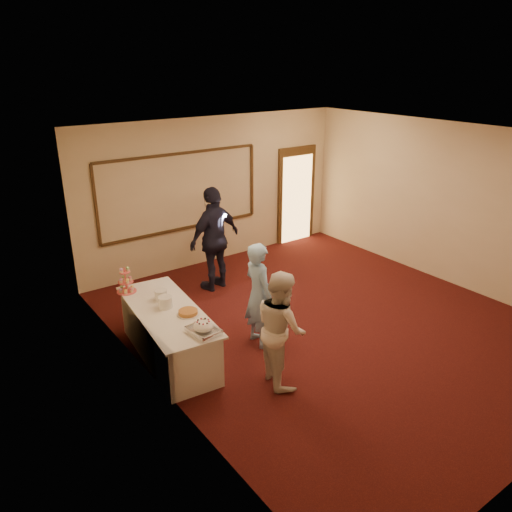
{
  "coord_description": "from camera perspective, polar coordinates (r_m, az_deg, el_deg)",
  "views": [
    {
      "loc": [
        -5.19,
        -5.12,
        4.04
      ],
      "look_at": [
        -0.94,
        0.78,
        1.15
      ],
      "focal_mm": 35.0,
      "sensor_mm": 36.0,
      "label": 1
    }
  ],
  "objects": [
    {
      "name": "woman",
      "position": [
        6.54,
        2.86,
        -8.18
      ],
      "size": [
        0.78,
        0.9,
        1.57
      ],
      "primitive_type": "imported",
      "rotation": [
        0.0,
        0.0,
        1.3
      ],
      "color": "white",
      "rests_on": "floor"
    },
    {
      "name": "floor",
      "position": [
        8.34,
        8.44,
        -7.57
      ],
      "size": [
        7.0,
        7.0,
        0.0
      ],
      "primitive_type": "plane",
      "color": "black",
      "rests_on": "ground"
    },
    {
      "name": "plate_stack_b",
      "position": [
        7.38,
        -10.82,
        -4.39
      ],
      "size": [
        0.19,
        0.19,
        0.15
      ],
      "color": "white",
      "rests_on": "buffet_table"
    },
    {
      "name": "buffet_table",
      "position": [
        7.3,
        -9.97,
        -8.73
      ],
      "size": [
        1.06,
        2.24,
        0.77
      ],
      "color": "white",
      "rests_on": "floor"
    },
    {
      "name": "pavlova_tray",
      "position": [
        6.46,
        -6.02,
        -8.16
      ],
      "size": [
        0.35,
        0.47,
        0.17
      ],
      "color": "silver",
      "rests_on": "buffet_table"
    },
    {
      "name": "tart",
      "position": [
        6.93,
        -7.76,
        -6.42
      ],
      "size": [
        0.31,
        0.31,
        0.06
      ],
      "color": "white",
      "rests_on": "buffet_table"
    },
    {
      "name": "room_walls",
      "position": [
        7.57,
        9.28,
        5.94
      ],
      "size": [
        6.04,
        7.04,
        3.02
      ],
      "color": "beige",
      "rests_on": "floor"
    },
    {
      "name": "doorway",
      "position": [
        11.67,
        4.62,
        6.92
      ],
      "size": [
        1.05,
        0.07,
        2.2
      ],
      "color": "#382510",
      "rests_on": "floor"
    },
    {
      "name": "plate_stack_a",
      "position": [
        7.15,
        -10.32,
        -5.21
      ],
      "size": [
        0.2,
        0.2,
        0.17
      ],
      "color": "white",
      "rests_on": "buffet_table"
    },
    {
      "name": "camera_flash",
      "position": [
        8.96,
        -3.67,
        4.65
      ],
      "size": [
        0.08,
        0.05,
        0.05
      ],
      "primitive_type": "cube",
      "rotation": [
        0.0,
        0.0,
        0.22
      ],
      "color": "white",
      "rests_on": "guest"
    },
    {
      "name": "cupcake_stand",
      "position": [
        7.71,
        -14.66,
        -2.92
      ],
      "size": [
        0.29,
        0.29,
        0.43
      ],
      "color": "#E05757",
      "rests_on": "buffet_table"
    },
    {
      "name": "wall_molding",
      "position": [
        9.95,
        -8.54,
        7.24
      ],
      "size": [
        3.45,
        0.04,
        1.55
      ],
      "color": "#382510",
      "rests_on": "room_walls"
    },
    {
      "name": "man",
      "position": [
        7.35,
        0.31,
        -4.43
      ],
      "size": [
        0.42,
        0.61,
        1.61
      ],
      "primitive_type": "imported",
      "rotation": [
        0.0,
        0.0,
        1.51
      ],
      "color": "#86B2DD",
      "rests_on": "floor"
    },
    {
      "name": "guest",
      "position": [
        9.14,
        -4.74,
        1.97
      ],
      "size": [
        1.21,
        0.7,
        1.94
      ],
      "primitive_type": "imported",
      "rotation": [
        0.0,
        0.0,
        3.35
      ],
      "color": "black",
      "rests_on": "floor"
    }
  ]
}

